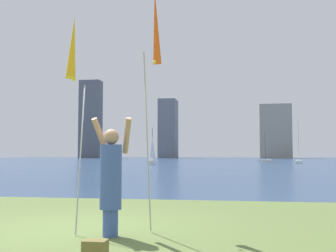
% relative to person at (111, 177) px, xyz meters
% --- Properties ---
extents(ground, '(120.00, 138.00, 0.12)m').
position_rel_person_xyz_m(ground, '(-0.79, 51.61, -1.02)').
color(ground, '#5B7038').
extents(person, '(0.72, 0.53, 1.95)m').
position_rel_person_xyz_m(person, '(0.00, 0.00, 0.00)').
color(person, '#3F59A5').
rests_on(person, ground).
extents(kite_flag_left, '(0.16, 0.74, 3.61)m').
position_rel_person_xyz_m(kite_flag_left, '(-0.58, -0.26, 2.03)').
color(kite_flag_left, '#B2B2B7').
rests_on(kite_flag_left, ground).
extents(kite_flag_right, '(0.16, 1.28, 4.37)m').
position_rel_person_xyz_m(kite_flag_right, '(0.58, 0.85, 2.64)').
color(kite_flag_right, '#B2B2B7').
rests_on(kite_flag_right, ground).
extents(bag, '(0.30, 0.22, 0.26)m').
position_rel_person_xyz_m(bag, '(0.26, -1.51, -0.83)').
color(bag, olive).
rests_on(bag, ground).
extents(sailboat_0, '(1.17, 2.60, 5.87)m').
position_rel_person_xyz_m(sailboat_0, '(10.38, 50.27, -0.66)').
color(sailboat_0, white).
rests_on(sailboat_0, ground).
extents(sailboat_2, '(0.95, 1.79, 4.25)m').
position_rel_person_xyz_m(sailboat_2, '(-7.36, 40.85, 0.55)').
color(sailboat_2, white).
rests_on(sailboat_2, ground).
extents(sailboat_7, '(2.21, 2.42, 4.35)m').
position_rel_person_xyz_m(sailboat_7, '(6.46, 55.21, -0.71)').
color(sailboat_7, silver).
rests_on(sailboat_7, ground).
extents(skyline_tower_0, '(5.48, 3.65, 20.46)m').
position_rel_person_xyz_m(skyline_tower_0, '(-35.42, 98.88, 9.27)').
color(skyline_tower_0, '#565B66').
rests_on(skyline_tower_0, ground).
extents(skyline_tower_1, '(4.49, 6.63, 15.31)m').
position_rel_person_xyz_m(skyline_tower_1, '(-15.09, 101.75, 6.70)').
color(skyline_tower_1, slate).
rests_on(skyline_tower_1, ground).
extents(skyline_tower_2, '(7.78, 7.55, 13.42)m').
position_rel_person_xyz_m(skyline_tower_2, '(12.17, 101.96, 5.75)').
color(skyline_tower_2, gray).
rests_on(skyline_tower_2, ground).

